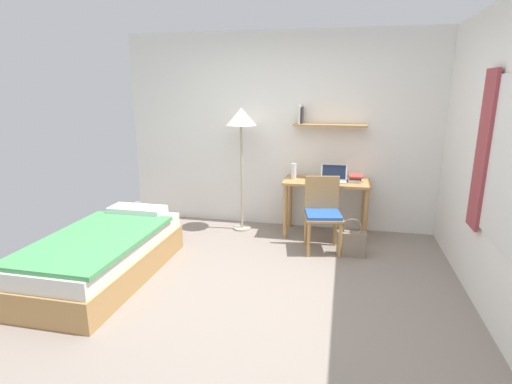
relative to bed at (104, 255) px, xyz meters
The scene contains 11 objects.
ground_plane 1.55m from the bed, ahead, with size 5.28×5.28×0.00m, color gray.
wall_back 2.77m from the bed, 53.09° to the left, with size 4.40×0.27×2.60m.
wall_right 3.71m from the bed, ahead, with size 0.10×4.40×2.60m.
bed is the anchor object (origin of this frame).
desk 2.76m from the bed, 38.97° to the left, with size 1.09×0.54×0.73m.
desk_chair 2.46m from the bed, 30.23° to the left, with size 0.50×0.49×0.87m.
standing_lamp 2.31m from the bed, 59.44° to the left, with size 0.39×0.39×1.63m.
laptop 2.85m from the bed, 37.95° to the left, with size 0.33×0.23×0.21m.
water_bottle 2.49m from the bed, 45.53° to the left, with size 0.07×0.07×0.20m, color silver.
book_stack 3.08m from the bed, 35.16° to the left, with size 0.19×0.22×0.08m.
handbag 2.70m from the bed, 24.21° to the left, with size 0.33×0.13×0.45m.
Camera 1 is at (0.79, -3.36, 1.89)m, focal length 28.12 mm.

